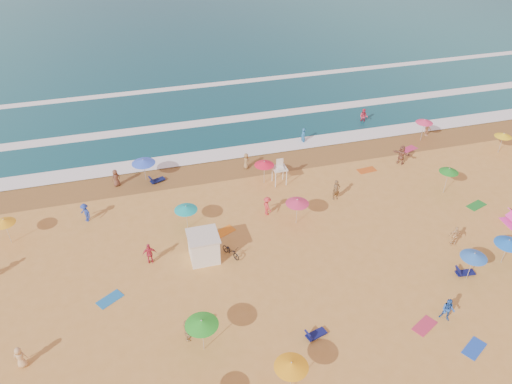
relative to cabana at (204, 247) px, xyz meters
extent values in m
plane|color=gold|center=(5.05, -1.00, -1.00)|extent=(220.00, 220.00, 0.00)
plane|color=olive|center=(5.05, 11.50, -0.99)|extent=(220.00, 220.00, 0.00)
cube|color=white|center=(5.05, 14.00, -0.90)|extent=(200.00, 2.20, 0.05)
cube|color=white|center=(5.05, 21.00, -0.90)|extent=(200.00, 1.60, 0.05)
cube|color=white|center=(5.05, 31.00, -0.90)|extent=(200.00, 1.20, 0.05)
cube|color=white|center=(0.00, 0.00, 0.00)|extent=(2.00, 2.00, 2.00)
cube|color=silver|center=(0.00, 0.00, 1.06)|extent=(2.20, 2.20, 0.12)
imported|color=black|center=(1.90, -0.30, -0.53)|extent=(1.40, 1.86, 0.94)
cone|color=#14A6A9|center=(-0.64, 3.78, 0.93)|extent=(1.78, 1.78, 0.35)
cone|color=#D72F5F|center=(7.76, 2.08, 1.11)|extent=(1.82, 1.82, 0.35)
cone|color=red|center=(6.90, 8.25, 1.05)|extent=(1.72, 1.72, 0.35)
cone|color=green|center=(-1.50, -7.88, 1.35)|extent=(1.95, 1.95, 0.35)
cone|color=blue|center=(-3.18, 11.50, 0.95)|extent=(2.06, 2.06, 0.35)
cone|color=yellow|center=(30.42, 7.31, 0.94)|extent=(1.61, 1.61, 0.35)
cone|color=#EA3468|center=(24.40, 11.50, 1.17)|extent=(1.68, 1.68, 0.35)
cone|color=blue|center=(20.46, -6.17, 0.95)|extent=(1.89, 1.89, 0.35)
cone|color=#F9AA1A|center=(-13.75, 5.53, 1.05)|extent=(1.58, 1.58, 0.35)
cone|color=#FBA315|center=(2.56, -11.83, 1.25)|extent=(1.86, 1.86, 0.35)
cone|color=#219025|center=(21.39, 2.66, 1.32)|extent=(1.59, 1.59, 0.35)
cone|color=blue|center=(17.11, -6.91, 1.15)|extent=(1.78, 1.78, 0.35)
cube|color=#101453|center=(5.28, -8.76, -0.83)|extent=(1.40, 0.88, 0.34)
cube|color=#101452|center=(17.22, -6.53, -0.83)|extent=(1.36, 0.71, 0.34)
cube|color=#0E1547|center=(-2.19, 10.94, -0.83)|extent=(1.41, 0.99, 0.34)
cube|color=#1D6FBA|center=(-6.78, -2.33, -0.98)|extent=(1.90, 1.64, 0.03)
cube|color=orange|center=(2.01, 2.52, -0.98)|extent=(1.90, 1.50, 0.03)
cube|color=#C42E51|center=(12.10, -9.83, -0.98)|extent=(1.91, 1.54, 0.03)
cube|color=#CC5719|center=(16.62, 7.75, -0.98)|extent=(1.77, 1.01, 0.03)
cube|color=blue|center=(14.04, -12.12, -0.98)|extent=(1.90, 1.59, 0.03)
cube|color=#20822C|center=(23.01, 0.30, -0.98)|extent=(1.89, 1.36, 0.03)
cube|color=#C42E61|center=(22.37, 10.21, -0.98)|extent=(1.89, 1.36, 0.03)
imported|color=#A17C4A|center=(5.99, 11.08, -0.23)|extent=(0.54, 0.79, 1.54)
imported|color=#2267A2|center=(12.71, 14.27, -0.34)|extent=(0.48, 0.69, 1.81)
imported|color=brown|center=(-5.70, 11.28, -0.20)|extent=(0.93, 0.81, 1.60)
imported|color=#975C45|center=(20.17, 8.03, -0.06)|extent=(1.60, 1.65, 1.88)
imported|color=#223B9F|center=(-8.24, 6.79, -0.19)|extent=(1.12, 1.20, 1.62)
imported|color=red|center=(5.87, 3.81, -0.18)|extent=(0.83, 1.17, 1.65)
imported|color=brown|center=(12.04, 4.29, -0.08)|extent=(0.68, 0.46, 1.83)
imported|color=#DFB075|center=(-11.75, -6.25, -0.25)|extent=(0.76, 0.52, 1.51)
imported|color=tan|center=(25.49, 12.21, -0.23)|extent=(1.13, 0.89, 1.54)
imported|color=#D63552|center=(20.48, 16.70, -0.33)|extent=(1.13, 1.08, 1.83)
imported|color=#CC334B|center=(-3.81, 0.54, -0.15)|extent=(1.01, 0.45, 1.69)
imported|color=blue|center=(13.64, -9.69, -0.16)|extent=(1.03, 1.03, 1.69)
imported|color=#E2B476|center=(18.26, -3.50, -0.17)|extent=(1.05, 0.69, 1.66)
imported|color=tan|center=(-2.27, -6.83, -0.25)|extent=(0.67, 1.44, 1.49)
camera|label=1|loc=(-3.55, -27.02, 23.65)|focal=35.00mm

